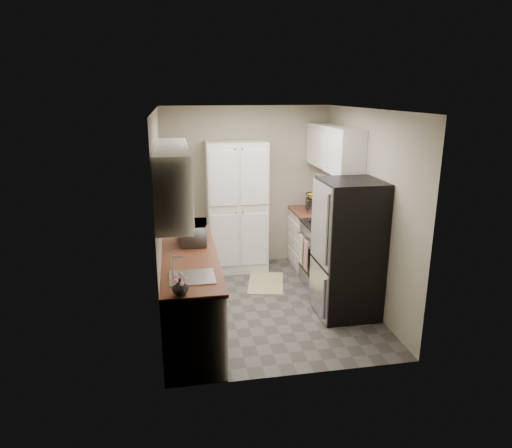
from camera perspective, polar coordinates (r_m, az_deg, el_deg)
name	(u,v)px	position (r m, az deg, el deg)	size (l,w,h in m)	color
ground	(266,304)	(6.13, 1.27, -9.91)	(3.20, 3.20, 0.00)	#56514C
room_shell	(266,183)	(5.59, 1.21, 5.16)	(2.64, 3.24, 2.52)	#B1A88F
pantry_cabinet	(237,207)	(6.98, -2.43, 2.11)	(0.90, 0.55, 2.00)	silver
base_cabinet_left	(191,292)	(5.45, -8.14, -8.43)	(0.60, 2.30, 0.88)	silver
countertop_left	(189,255)	(5.28, -8.34, -3.89)	(0.63, 2.33, 0.04)	brown
base_cabinet_right	(313,240)	(7.27, 7.10, -2.02)	(0.60, 0.80, 0.88)	silver
countertop_right	(314,212)	(7.14, 7.23, 1.49)	(0.63, 0.83, 0.04)	brown
electric_range	(328,255)	(6.53, 9.04, -3.86)	(0.71, 0.78, 1.13)	#B7B7BC
refrigerator	(348,249)	(5.69, 11.48, -3.07)	(0.70, 0.72, 1.70)	#B7B7BC
microwave	(194,233)	(5.60, -7.74, -1.10)	(0.46, 0.31, 0.26)	silver
wine_bottle	(178,220)	(6.09, -9.68, 0.49)	(0.08, 0.08, 0.30)	black
flower_vase	(180,287)	(4.23, -9.47, -7.73)	(0.15, 0.15, 0.16)	silver
cutting_board	(185,218)	(6.22, -8.81, 0.74)	(0.02, 0.22, 0.28)	#388F33
toaster_oven	(315,205)	(7.10, 7.42, 2.40)	(0.27, 0.34, 0.20)	#B3B2B7
fruit_basket	(315,195)	(7.05, 7.34, 3.64)	(0.28, 0.28, 0.12)	#FFAE08
kitchen_mat	(266,283)	(6.73, 1.24, -7.36)	(0.50, 0.79, 0.01)	beige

